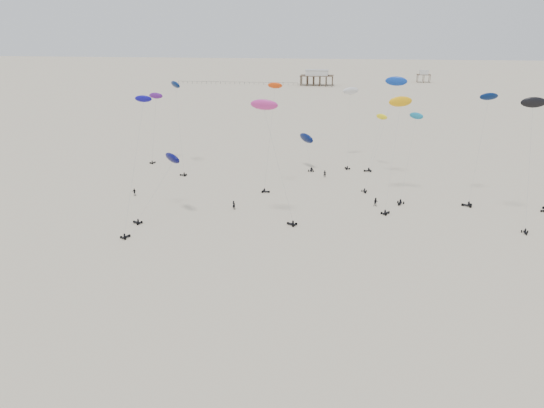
% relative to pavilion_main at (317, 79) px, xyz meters
% --- Properties ---
extents(ground_plane, '(900.00, 900.00, 0.00)m').
position_rel_pavilion_main_xyz_m(ground_plane, '(10.00, -150.00, -4.22)').
color(ground_plane, beige).
extents(pavilion_main, '(21.00, 13.00, 9.80)m').
position_rel_pavilion_main_xyz_m(pavilion_main, '(0.00, 0.00, 0.00)').
color(pavilion_main, brown).
rests_on(pavilion_main, ground).
extents(pavilion_small, '(9.00, 7.00, 8.00)m').
position_rel_pavilion_main_xyz_m(pavilion_small, '(70.00, 30.00, -0.74)').
color(pavilion_small, brown).
rests_on(pavilion_small, ground).
extents(pier_fence, '(80.20, 0.20, 1.50)m').
position_rel_pavilion_main_xyz_m(pier_fence, '(-52.00, -0.00, -3.45)').
color(pier_fence, black).
rests_on(pier_fence, ground).
extents(rig_0, '(4.77, 10.12, 23.86)m').
position_rel_pavilion_main_xyz_m(rig_0, '(55.48, -244.53, 14.67)').
color(rig_0, black).
rests_on(rig_0, ground).
extents(rig_1, '(3.31, 14.36, 25.07)m').
position_rel_pavilion_main_xyz_m(rig_1, '(-15.89, -256.60, 9.90)').
color(rig_1, black).
rests_on(rig_1, ground).
extents(rig_2, '(6.75, 9.79, 22.98)m').
position_rel_pavilion_main_xyz_m(rig_2, '(49.80, -232.14, 10.54)').
color(rig_2, black).
rests_on(rig_2, ground).
extents(rig_3, '(5.43, 10.18, 18.63)m').
position_rel_pavilion_main_xyz_m(rig_3, '(35.23, -233.70, 5.53)').
color(rig_3, black).
rests_on(rig_3, ground).
extents(rig_4, '(9.68, 14.84, 26.29)m').
position_rel_pavilion_main_xyz_m(rig_4, '(31.95, -219.24, 16.55)').
color(rig_4, black).
rests_on(rig_4, ground).
extents(rig_5, '(4.22, 4.81, 19.16)m').
position_rel_pavilion_main_xyz_m(rig_5, '(-29.75, -209.35, 10.12)').
color(rig_5, black).
rests_on(rig_5, ground).
extents(rig_7, '(5.30, 16.21, 21.71)m').
position_rel_pavilion_main_xyz_m(rig_7, '(22.25, -198.56, 12.19)').
color(rig_7, black).
rests_on(rig_7, ground).
extents(rig_8, '(7.10, 12.30, 23.34)m').
position_rel_pavilion_main_xyz_m(rig_8, '(-21.70, -214.81, 14.21)').
color(rig_8, black).
rests_on(rig_8, ground).
extents(rig_9, '(9.36, 3.66, 23.77)m').
position_rel_pavilion_main_xyz_m(rig_9, '(8.04, -252.59, 14.65)').
color(rig_9, black).
rests_on(rig_9, ground).
extents(rig_10, '(4.55, 4.59, 24.45)m').
position_rel_pavilion_main_xyz_m(rig_10, '(5.31, -231.67, 10.47)').
color(rig_10, black).
rests_on(rig_10, ground).
extents(rig_11, '(5.93, 8.14, 14.38)m').
position_rel_pavilion_main_xyz_m(rig_11, '(29.53, -207.95, 4.46)').
color(rig_11, black).
rests_on(rig_11, ground).
extents(rig_12, '(9.46, 9.37, 13.72)m').
position_rel_pavilion_main_xyz_m(rig_12, '(-11.93, -251.97, 5.75)').
color(rig_12, black).
rests_on(rig_12, ground).
extents(rig_13, '(5.64, 6.90, 9.76)m').
position_rel_pavilion_main_xyz_m(rig_13, '(11.65, -211.03, 3.02)').
color(rig_13, black).
rests_on(rig_13, ground).
extents(rig_14, '(6.42, 16.29, 23.47)m').
position_rel_pavilion_main_xyz_m(rig_14, '(32.48, -233.36, 13.43)').
color(rig_14, black).
rests_on(rig_14, ground).
extents(spectator_0, '(0.97, 0.83, 2.24)m').
position_rel_pavilion_main_xyz_m(spectator_0, '(-0.33, -245.98, -4.22)').
color(spectator_0, black).
rests_on(spectator_0, ground).
extents(spectator_1, '(1.09, 0.67, 2.18)m').
position_rel_pavilion_main_xyz_m(spectator_1, '(28.62, -239.64, -4.22)').
color(spectator_1, black).
rests_on(spectator_1, ground).
extents(spectator_2, '(1.24, 0.77, 1.97)m').
position_rel_pavilion_main_xyz_m(spectator_2, '(-24.23, -240.05, -4.22)').
color(spectator_2, black).
rests_on(spectator_2, ground).
extents(spectator_3, '(0.78, 0.56, 2.07)m').
position_rel_pavilion_main_xyz_m(spectator_3, '(16.85, -218.45, -4.22)').
color(spectator_3, black).
rests_on(spectator_3, ground).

